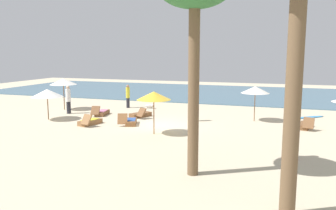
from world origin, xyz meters
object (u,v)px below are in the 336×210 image
Objects in this scene: umbrella_2 at (255,90)px; lounger_2 at (305,125)px; lounger_4 at (130,122)px; lounger_1 at (102,113)px; person_3 at (128,96)px; person_4 at (293,138)px; umbrella_3 at (154,96)px; lounger_0 at (140,115)px; person_0 at (193,108)px; surfboard at (309,117)px; person_2 at (68,99)px; umbrella_4 at (47,93)px; dog at (150,106)px; lounger_3 at (90,122)px; umbrella_1 at (63,82)px.

lounger_2 is at bearing -22.51° from umbrella_2.
lounger_1 is at bearing 145.57° from lounger_4.
person_4 is (11.81, -9.55, -0.08)m from person_3.
umbrella_3 is 7.25m from person_4.
person_3 is (-2.79, 5.63, 0.74)m from lounger_4.
person_3 is at bearing 126.79° from lounger_0.
person_0 reaches higher than surfboard.
lounger_4 is (0.35, -2.36, 0.01)m from lounger_0.
person_2 is at bearing -179.06° from person_0.
lounger_1 is at bearing -95.96° from person_3.
lounger_4 is (5.60, 0.30, -1.54)m from umbrella_4.
umbrella_3 is 2.86× the size of dog.
lounger_4 is at bearing -34.43° from lounger_1.
lounger_3 is at bearing -100.23° from dog.
person_3 reaches higher than dog.
umbrella_1 reaches higher than person_2.
lounger_4 is 0.83× the size of surfboard.
umbrella_3 is at bearing -105.64° from person_0.
lounger_4 is 11.78m from surfboard.
umbrella_4 is 1.13× the size of lounger_3.
lounger_3 reaches higher than lounger_1.
lounger_4 is at bearing 156.51° from person_4.
lounger_1 is at bearing -17.18° from umbrella_1.
dog is at bearing 23.07° from umbrella_1.
lounger_2 reaches higher than lounger_0.
surfboard is (12.55, 6.55, -0.14)m from lounger_3.
dog is at bearing 179.33° from surfboard.
lounger_0 is at bearing 98.45° from lounger_4.
dog is (-3.25, 7.65, -1.85)m from umbrella_3.
person_0 is (8.90, 2.45, -0.88)m from umbrella_4.
lounger_4 is (2.26, 0.83, 0.00)m from lounger_3.
surfboard is at bearing 82.43° from lounger_2.
umbrella_2 is (13.89, 0.06, -0.13)m from umbrella_1.
lounger_1 is 13.91m from surfboard.
umbrella_2 is at bearing 0.26° from umbrella_1.
umbrella_1 is 1.34× the size of lounger_0.
umbrella_4 is 6.61m from person_3.
person_0 is at bearing -6.65° from umbrella_1.
umbrella_2 is at bearing 19.16° from person_0.
umbrella_1 reaches higher than lounger_3.
person_2 is 15.83m from person_4.
person_2 is at bearing -173.62° from umbrella_2.
lounger_2 is 3.55m from surfboard.
lounger_1 is at bearing -179.82° from lounger_2.
umbrella_1 is 4.90m from person_3.
lounger_2 is at bearing 14.09° from lounger_3.
lounger_3 is (-4.46, 0.97, -1.86)m from umbrella_3.
lounger_3 is at bearing -8.94° from umbrella_4.
lounger_0 is 2.21× the size of dog.
lounger_1 reaches higher than dog.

